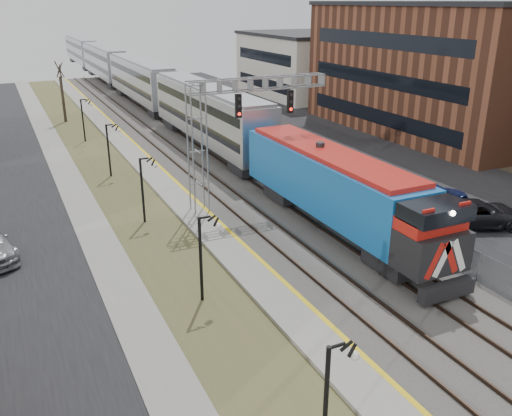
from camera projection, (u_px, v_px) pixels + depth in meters
street_west at (4, 204)px, 35.32m from camera, size 7.00×120.00×0.04m
sidewalk at (76, 194)px, 37.11m from camera, size 2.00×120.00×0.08m
grass_median at (120, 188)px, 38.32m from camera, size 4.00×120.00×0.06m
platform at (161, 181)px, 39.48m from camera, size 2.00×120.00×0.24m
ballast_bed at (224, 173)px, 41.49m from camera, size 8.00×120.00×0.20m
parking_lot at (354, 156)px, 46.32m from camera, size 16.00×120.00×0.04m
platform_edge at (172, 178)px, 39.79m from camera, size 0.24×120.00×0.01m
track_near at (200, 174)px, 40.63m from camera, size 1.58×120.00×0.15m
track_far at (242, 168)px, 42.03m from camera, size 1.58×120.00×0.15m
train at (135, 79)px, 69.81m from camera, size 3.00×108.65×5.33m
signal_gantry at (224, 123)px, 32.50m from camera, size 9.00×1.07×8.15m
lampposts at (199, 258)px, 23.51m from camera, size 0.14×62.14×4.00m
fence at (273, 158)px, 42.92m from camera, size 0.04×120.00×1.60m
car_lot_c at (478, 214)px, 31.66m from camera, size 6.06×4.48×1.53m
car_lot_d at (436, 196)px, 34.93m from camera, size 4.70×2.22×1.32m
car_lot_e at (315, 151)px, 44.62m from camera, size 5.11×2.89×1.64m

